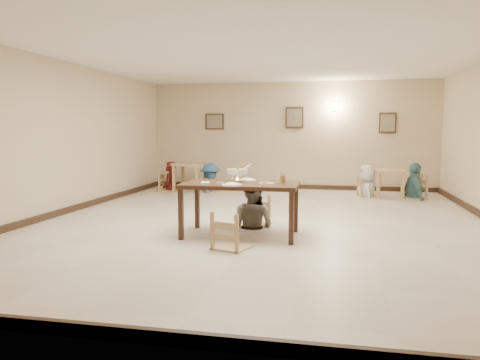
% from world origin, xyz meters
% --- Properties ---
extents(floor, '(10.00, 10.00, 0.00)m').
position_xyz_m(floor, '(0.00, 0.00, 0.00)').
color(floor, beige).
rests_on(floor, ground).
extents(ceiling, '(10.00, 10.00, 0.00)m').
position_xyz_m(ceiling, '(0.00, 0.00, 3.00)').
color(ceiling, white).
rests_on(ceiling, wall_back).
extents(wall_back, '(10.00, 0.00, 10.00)m').
position_xyz_m(wall_back, '(0.00, 5.00, 1.50)').
color(wall_back, beige).
rests_on(wall_back, floor).
extents(wall_front, '(10.00, 0.00, 10.00)m').
position_xyz_m(wall_front, '(0.00, -5.00, 1.50)').
color(wall_front, beige).
rests_on(wall_front, floor).
extents(wall_left, '(0.00, 10.00, 10.00)m').
position_xyz_m(wall_left, '(-4.00, 0.00, 1.50)').
color(wall_left, beige).
rests_on(wall_left, floor).
extents(baseboard_back, '(8.00, 0.06, 0.12)m').
position_xyz_m(baseboard_back, '(0.00, 4.97, 0.06)').
color(baseboard_back, '#301F14').
rests_on(baseboard_back, floor).
extents(baseboard_front, '(8.00, 0.06, 0.12)m').
position_xyz_m(baseboard_front, '(0.00, -4.97, 0.06)').
color(baseboard_front, '#301F14').
rests_on(baseboard_front, floor).
extents(baseboard_left, '(0.06, 10.00, 0.12)m').
position_xyz_m(baseboard_left, '(-3.97, 0.00, 0.06)').
color(baseboard_left, '#301F14').
rests_on(baseboard_left, floor).
extents(picture_a, '(0.55, 0.04, 0.45)m').
position_xyz_m(picture_a, '(-2.20, 4.96, 1.90)').
color(picture_a, '#3B2815').
rests_on(picture_a, wall_back).
extents(picture_b, '(0.50, 0.04, 0.60)m').
position_xyz_m(picture_b, '(0.10, 4.96, 2.00)').
color(picture_b, '#3B2815').
rests_on(picture_b, wall_back).
extents(picture_c, '(0.45, 0.04, 0.55)m').
position_xyz_m(picture_c, '(2.60, 4.96, 1.85)').
color(picture_c, '#3B2815').
rests_on(picture_c, wall_back).
extents(wall_sconce, '(0.16, 0.05, 0.22)m').
position_xyz_m(wall_sconce, '(1.20, 4.96, 2.30)').
color(wall_sconce, '#FFD88C').
rests_on(wall_sconce, wall_back).
extents(main_table, '(1.79, 1.02, 0.83)m').
position_xyz_m(main_table, '(-0.18, -1.17, 0.75)').
color(main_table, '#3B2216').
rests_on(main_table, floor).
extents(chair_far, '(0.45, 0.45, 0.97)m').
position_xyz_m(chair_far, '(-0.11, -0.34, 0.48)').
color(chair_far, tan).
rests_on(chair_far, floor).
extents(chair_near, '(0.47, 0.47, 0.99)m').
position_xyz_m(chair_near, '(-0.14, -1.96, 0.49)').
color(chair_near, tan).
rests_on(chair_near, floor).
extents(main_diner, '(0.98, 0.88, 1.65)m').
position_xyz_m(main_diner, '(-0.12, -0.44, 0.83)').
color(main_diner, gray).
rests_on(main_diner, floor).
extents(curry_warmer, '(0.36, 0.33, 0.29)m').
position_xyz_m(curry_warmer, '(-0.24, -1.14, 1.00)').
color(curry_warmer, silver).
rests_on(curry_warmer, main_table).
extents(rice_plate_far, '(0.30, 0.30, 0.07)m').
position_xyz_m(rice_plate_far, '(-0.13, -0.88, 0.85)').
color(rice_plate_far, white).
rests_on(rice_plate_far, main_table).
extents(rice_plate_near, '(0.30, 0.30, 0.07)m').
position_xyz_m(rice_plate_near, '(-0.24, -1.56, 0.85)').
color(rice_plate_near, white).
rests_on(rice_plate_near, main_table).
extents(fried_plate, '(0.23, 0.23, 0.05)m').
position_xyz_m(fried_plate, '(0.24, -1.27, 0.85)').
color(fried_plate, white).
rests_on(fried_plate, main_table).
extents(chili_dish, '(0.11, 0.11, 0.02)m').
position_xyz_m(chili_dish, '(-0.48, -1.31, 0.84)').
color(chili_dish, white).
rests_on(chili_dish, main_table).
extents(napkin_cutlery, '(0.19, 0.26, 0.03)m').
position_xyz_m(napkin_cutlery, '(-0.67, -1.43, 0.85)').
color(napkin_cutlery, white).
rests_on(napkin_cutlery, main_table).
extents(drink_glass, '(0.08, 0.08, 0.16)m').
position_xyz_m(drink_glass, '(0.46, -1.10, 0.91)').
color(drink_glass, white).
rests_on(drink_glass, main_table).
extents(bg_table_left, '(0.81, 0.81, 0.77)m').
position_xyz_m(bg_table_left, '(-2.61, 3.84, 0.63)').
color(bg_table_left, tan).
rests_on(bg_table_left, floor).
extents(bg_table_right, '(0.77, 0.77, 0.69)m').
position_xyz_m(bg_table_right, '(2.59, 3.76, 0.55)').
color(bg_table_right, tan).
rests_on(bg_table_right, floor).
extents(bg_chair_ll, '(0.51, 0.51, 1.08)m').
position_xyz_m(bg_chair_ll, '(-3.19, 3.87, 0.54)').
color(bg_chair_ll, tan).
rests_on(bg_chair_ll, floor).
extents(bg_chair_lr, '(0.48, 0.48, 1.03)m').
position_xyz_m(bg_chair_lr, '(-2.03, 3.88, 0.51)').
color(bg_chair_lr, tan).
rests_on(bg_chair_lr, floor).
extents(bg_chair_rl, '(0.42, 0.42, 0.89)m').
position_xyz_m(bg_chair_rl, '(2.04, 3.81, 0.44)').
color(bg_chair_rl, tan).
rests_on(bg_chair_rl, floor).
extents(bg_chair_rr, '(0.51, 0.51, 1.08)m').
position_xyz_m(bg_chair_rr, '(3.14, 3.68, 0.54)').
color(bg_chair_rr, tan).
rests_on(bg_chair_rr, floor).
extents(bg_diner_a, '(0.47, 0.64, 1.61)m').
position_xyz_m(bg_diner_a, '(-3.19, 3.87, 0.80)').
color(bg_diner_a, '#4E1313').
rests_on(bg_diner_a, floor).
extents(bg_diner_b, '(0.74, 1.09, 1.56)m').
position_xyz_m(bg_diner_b, '(-2.03, 3.88, 0.78)').
color(bg_diner_b, '#396593').
rests_on(bg_diner_b, floor).
extents(bg_diner_c, '(0.59, 0.83, 1.58)m').
position_xyz_m(bg_diner_c, '(2.04, 3.81, 0.79)').
color(bg_diner_c, silver).
rests_on(bg_diner_c, floor).
extents(bg_diner_d, '(0.65, 1.09, 1.74)m').
position_xyz_m(bg_diner_d, '(3.14, 3.68, 0.87)').
color(bg_diner_d, slate).
rests_on(bg_diner_d, floor).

